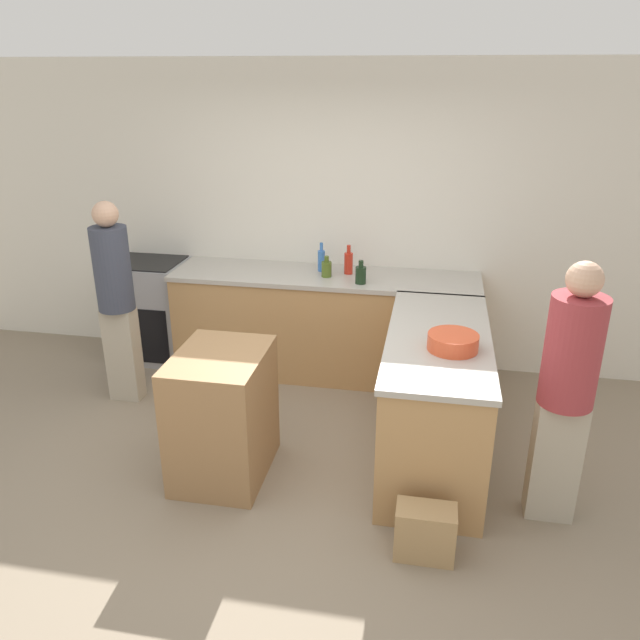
# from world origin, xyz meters

# --- Properties ---
(ground_plane) EXTENTS (14.00, 14.00, 0.00)m
(ground_plane) POSITION_xyz_m (0.00, 0.00, 0.00)
(ground_plane) COLOR gray
(wall_back) EXTENTS (8.00, 0.06, 2.70)m
(wall_back) POSITION_xyz_m (0.00, 2.13, 1.35)
(wall_back) COLOR silver
(wall_back) RESTS_ON ground_plane
(counter_back) EXTENTS (2.68, 0.69, 0.94)m
(counter_back) POSITION_xyz_m (0.00, 1.78, 0.47)
(counter_back) COLOR tan
(counter_back) RESTS_ON ground_plane
(counter_peninsula) EXTENTS (0.69, 1.72, 0.94)m
(counter_peninsula) POSITION_xyz_m (1.00, 0.60, 0.47)
(counter_peninsula) COLOR tan
(counter_peninsula) RESTS_ON ground_plane
(range_oven) EXTENTS (0.69, 0.59, 0.95)m
(range_oven) POSITION_xyz_m (-1.69, 1.81, 0.47)
(range_oven) COLOR #99999E
(range_oven) RESTS_ON ground_plane
(island_table) EXTENTS (0.58, 0.75, 0.89)m
(island_table) POSITION_xyz_m (-0.40, 0.13, 0.44)
(island_table) COLOR #997047
(island_table) RESTS_ON ground_plane
(mixing_bowl) EXTENTS (0.32, 0.32, 0.10)m
(mixing_bowl) POSITION_xyz_m (1.08, 0.38, 0.99)
(mixing_bowl) COLOR #DB512D
(mixing_bowl) RESTS_ON counter_peninsula
(olive_oil_bottle) EXTENTS (0.09, 0.09, 0.18)m
(olive_oil_bottle) POSITION_xyz_m (0.03, 1.71, 1.01)
(olive_oil_bottle) COLOR #475B1E
(olive_oil_bottle) RESTS_ON counter_back
(hot_sauce_bottle) EXTENTS (0.07, 0.07, 0.25)m
(hot_sauce_bottle) POSITION_xyz_m (0.20, 1.84, 1.04)
(hot_sauce_bottle) COLOR red
(hot_sauce_bottle) RESTS_ON counter_back
(wine_bottle_dark) EXTENTS (0.09, 0.09, 0.20)m
(wine_bottle_dark) POSITION_xyz_m (0.34, 1.59, 1.02)
(wine_bottle_dark) COLOR black
(wine_bottle_dark) RESTS_ON counter_back
(water_bottle_blue) EXTENTS (0.06, 0.06, 0.26)m
(water_bottle_blue) POSITION_xyz_m (-0.05, 1.87, 1.04)
(water_bottle_blue) COLOR #386BB7
(water_bottle_blue) RESTS_ON counter_back
(person_by_range) EXTENTS (0.29, 0.29, 1.67)m
(person_by_range) POSITION_xyz_m (-1.55, 0.98, 0.92)
(person_by_range) COLOR #ADA38E
(person_by_range) RESTS_ON ground_plane
(person_at_peninsula) EXTENTS (0.32, 0.32, 1.65)m
(person_at_peninsula) POSITION_xyz_m (1.73, 0.08, 0.90)
(person_at_peninsula) COLOR #ADA38E
(person_at_peninsula) RESTS_ON ground_plane
(paper_bag) EXTENTS (0.34, 0.19, 0.32)m
(paper_bag) POSITION_xyz_m (0.98, -0.43, 0.16)
(paper_bag) COLOR #A88456
(paper_bag) RESTS_ON ground_plane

